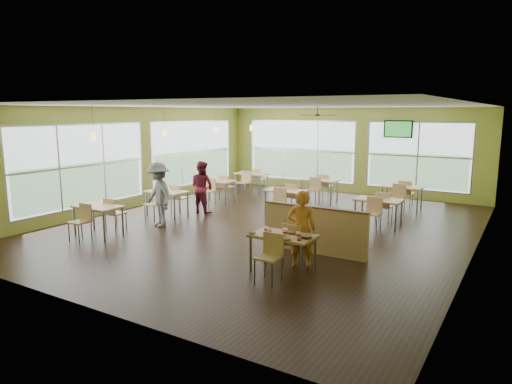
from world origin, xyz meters
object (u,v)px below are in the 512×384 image
Objects in this scene: food_basket at (307,237)px; man_plaid at (301,229)px; main_table at (283,241)px; half_wall_divider at (314,230)px.

man_plaid is at bearing 125.92° from food_basket.
main_table is at bearing 44.96° from man_plaid.
man_plaid reaches higher than main_table.
man_plaid is 7.02× the size of food_basket.
food_basket is at bearing 0.91° from main_table.
main_table is at bearing -179.09° from food_basket.
half_wall_divider is 1.54× the size of man_plaid.
main_table is 0.50m from man_plaid.
food_basket is at bearing 101.73° from man_plaid.
man_plaid reaches higher than half_wall_divider.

